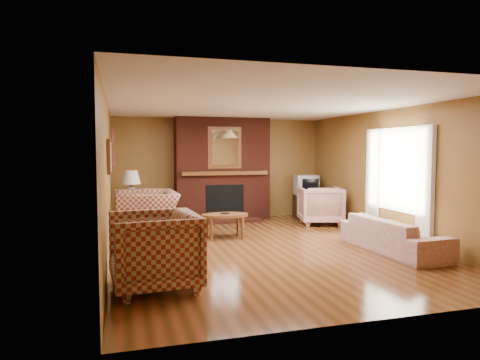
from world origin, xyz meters
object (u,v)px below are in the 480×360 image
object	(u,v)px
side_table	(132,215)
coffee_table	(225,217)
floral_sofa	(394,235)
plaid_loveseat	(146,213)
tv_stand	(306,206)
crt_tv	(306,185)
floral_armchair	(320,205)
fireplace	(222,170)
plaid_armchair	(154,251)
table_lamp	(131,184)

from	to	relation	value
side_table	coffee_table	bearing A→B (deg)	-42.90
floral_sofa	plaid_loveseat	bearing A→B (deg)	53.27
tv_stand	crt_tv	size ratio (longest dim) A/B	0.94
plaid_loveseat	floral_armchair	world-z (taller)	plaid_loveseat
floral_sofa	tv_stand	bearing A→B (deg)	-5.29
fireplace	floral_sofa	xyz separation A→B (m)	(1.90, -3.89, -0.90)
fireplace	plaid_loveseat	distance (m)	2.43
plaid_armchair	floral_armchair	size ratio (longest dim) A/B	1.10
side_table	table_lamp	world-z (taller)	table_lamp
plaid_armchair	crt_tv	world-z (taller)	crt_tv
plaid_armchair	crt_tv	bearing A→B (deg)	134.02
floral_armchair	crt_tv	distance (m)	1.04
floral_sofa	floral_armchair	distance (m)	2.74
floral_sofa	table_lamp	size ratio (longest dim) A/B	2.91
side_table	crt_tv	size ratio (longest dim) A/B	0.94
plaid_loveseat	side_table	world-z (taller)	plaid_loveseat
plaid_armchair	table_lamp	size ratio (longest dim) A/B	1.53
plaid_loveseat	side_table	bearing A→B (deg)	-164.94
floral_sofa	floral_armchair	world-z (taller)	floral_armchair
plaid_loveseat	floral_sofa	distance (m)	4.51
table_lamp	tv_stand	bearing A→B (deg)	4.82
floral_armchair	fireplace	bearing A→B (deg)	-16.35
plaid_armchair	tv_stand	xyz separation A→B (m)	(4.00, 4.51, -0.18)
coffee_table	crt_tv	bearing A→B (deg)	36.93
fireplace	plaid_armchair	bearing A→B (deg)	-112.56
tv_stand	fireplace	bearing A→B (deg)	176.36
table_lamp	coffee_table	bearing A→B (deg)	-42.90
plaid_armchair	floral_armchair	bearing A→B (deg)	127.81
tv_stand	crt_tv	world-z (taller)	crt_tv
plaid_armchair	table_lamp	bearing A→B (deg)	177.71
plaid_armchair	side_table	bearing A→B (deg)	177.71
floral_armchair	table_lamp	size ratio (longest dim) A/B	1.40
table_lamp	tv_stand	size ratio (longest dim) A/B	1.19
floral_armchair	table_lamp	bearing A→B (deg)	5.45
fireplace	side_table	world-z (taller)	fireplace
side_table	tv_stand	xyz separation A→B (m)	(4.15, 0.35, -0.00)
floral_sofa	coffee_table	world-z (taller)	floral_sofa
plaid_armchair	coffee_table	size ratio (longest dim) A/B	1.15
plaid_armchair	side_table	size ratio (longest dim) A/B	1.82
fireplace	crt_tv	size ratio (longest dim) A/B	4.04
crt_tv	plaid_armchair	bearing A→B (deg)	-131.62
plaid_loveseat	crt_tv	bearing A→B (deg)	105.65
floral_sofa	floral_armchair	xyz separation A→B (m)	(0.06, 2.74, 0.14)
floral_armchair	side_table	distance (m)	4.11
plaid_armchair	floral_sofa	world-z (taller)	plaid_armchair
table_lamp	tv_stand	world-z (taller)	table_lamp
floral_armchair	tv_stand	bearing A→B (deg)	-81.25
floral_armchair	plaid_loveseat	bearing A→B (deg)	17.57
fireplace	plaid_loveseat	world-z (taller)	fireplace
fireplace	plaid_armchair	world-z (taller)	fireplace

